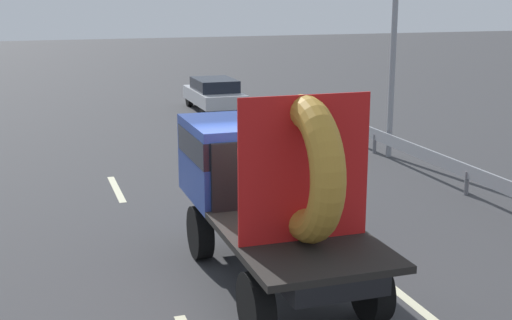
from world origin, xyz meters
name	(u,v)px	position (x,y,z in m)	size (l,w,h in m)	color
ground_plane	(279,280)	(0.00, 0.00, 0.00)	(120.00, 120.00, 0.00)	#38383A
flatbed_truck	(264,178)	(-0.11, 0.47, 1.59)	(2.02, 4.94, 3.18)	black
distant_sedan	(214,93)	(3.27, 16.29, 0.66)	(1.63, 3.80, 1.24)	black
traffic_light	(395,6)	(5.91, 7.21, 4.13)	(0.42, 0.36, 6.40)	gray
guardrail	(416,151)	(5.70, 5.45, 0.53)	(0.10, 17.82, 0.71)	gray
lane_dash_left_far	(116,189)	(-1.80, 6.20, 0.00)	(2.30, 0.16, 0.01)	beige
lane_dash_right_near	(422,311)	(1.58, -1.71, 0.00)	(2.18, 0.16, 0.01)	beige
lane_dash_right_far	(258,181)	(1.58, 5.83, 0.00)	(2.04, 0.16, 0.01)	beige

